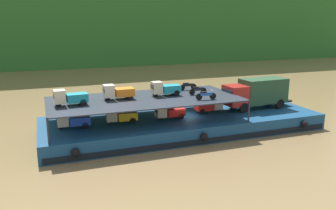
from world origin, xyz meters
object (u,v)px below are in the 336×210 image
at_px(mini_truck_upper_mid, 118,92).
at_px(motorcycle_upper_stbd, 188,86).
at_px(mini_truck_lower_aft, 121,116).
at_px(mini_truck_lower_mid, 169,112).
at_px(mini_truck_upper_fore, 165,88).
at_px(mini_truck_lower_fore, 209,106).
at_px(motorcycle_upper_port, 206,95).
at_px(covered_lorry, 257,92).
at_px(mini_truck_upper_stern, 70,97).
at_px(cargo_barge, 183,123).
at_px(motorcycle_upper_centre, 198,90).
at_px(mini_truck_lower_stern, 73,120).

distance_m(mini_truck_upper_mid, motorcycle_upper_stbd, 7.86).
relative_size(mini_truck_lower_aft, mini_truck_lower_mid, 1.02).
distance_m(mini_truck_upper_fore, motorcycle_upper_stbd, 3.63).
xyz_separation_m(mini_truck_lower_fore, motorcycle_upper_stbd, (-1.46, 2.02, 1.74)).
distance_m(mini_truck_lower_mid, motorcycle_upper_port, 3.79).
relative_size(mini_truck_lower_aft, motorcycle_upper_stbd, 1.47).
xyz_separation_m(covered_lorry, mini_truck_upper_stern, (-18.70, -0.54, 1.00)).
relative_size(mini_truck_lower_mid, mini_truck_upper_fore, 1.00).
bearing_deg(covered_lorry, mini_truck_upper_fore, 177.40).
xyz_separation_m(cargo_barge, covered_lorry, (8.28, 0.11, 2.45)).
height_order(mini_truck_lower_mid, motorcycle_upper_centre, motorcycle_upper_centre).
distance_m(mini_truck_lower_mid, mini_truck_lower_fore, 4.63).
relative_size(mini_truck_lower_mid, motorcycle_upper_stbd, 1.45).
relative_size(mini_truck_upper_mid, motorcycle_upper_centre, 1.45).
distance_m(mini_truck_lower_stern, mini_truck_upper_stern, 2.00).
height_order(mini_truck_lower_stern, mini_truck_lower_fore, same).
relative_size(motorcycle_upper_centre, motorcycle_upper_stbd, 1.00).
bearing_deg(motorcycle_upper_centre, mini_truck_upper_stern, -177.87).
xyz_separation_m(cargo_barge, mini_truck_lower_fore, (2.92, 0.37, 1.44)).
height_order(mini_truck_upper_stern, motorcycle_upper_stbd, mini_truck_upper_stern).
distance_m(covered_lorry, mini_truck_lower_fore, 5.45).
bearing_deg(mini_truck_lower_aft, mini_truck_upper_stern, -178.26).
bearing_deg(covered_lorry, mini_truck_lower_fore, 177.22).
xyz_separation_m(mini_truck_lower_aft, mini_truck_upper_mid, (0.00, 0.83, 2.00)).
xyz_separation_m(mini_truck_lower_stern, mini_truck_lower_fore, (13.23, 0.72, 0.00)).
distance_m(mini_truck_lower_stern, motorcycle_upper_stbd, 12.21).
xyz_separation_m(mini_truck_lower_stern, mini_truck_upper_mid, (4.14, 0.88, 2.00)).
bearing_deg(mini_truck_lower_mid, motorcycle_upper_port, -33.69).
relative_size(mini_truck_lower_fore, mini_truck_upper_mid, 1.01).
distance_m(motorcycle_upper_port, motorcycle_upper_stbd, 4.75).
height_order(covered_lorry, motorcycle_upper_centre, covered_lorry).
height_order(motorcycle_upper_centre, motorcycle_upper_stbd, same).
height_order(mini_truck_lower_aft, motorcycle_upper_centre, motorcycle_upper_centre).
relative_size(mini_truck_lower_fore, motorcycle_upper_port, 1.47).
bearing_deg(mini_truck_upper_fore, cargo_barge, -18.82).
distance_m(cargo_barge, covered_lorry, 8.63).
relative_size(mini_truck_upper_mid, motorcycle_upper_port, 1.45).
relative_size(mini_truck_upper_fore, motorcycle_upper_stbd, 1.44).
distance_m(cargo_barge, mini_truck_lower_fore, 3.28).
height_order(cargo_barge, mini_truck_lower_stern, mini_truck_lower_stern).
bearing_deg(covered_lorry, motorcycle_upper_stbd, 161.51).
distance_m(motorcycle_upper_port, motorcycle_upper_centre, 2.38).
xyz_separation_m(mini_truck_lower_fore, mini_truck_upper_mid, (-9.09, 0.16, 2.00)).
relative_size(covered_lorry, motorcycle_upper_centre, 4.18).
bearing_deg(mini_truck_upper_stern, motorcycle_upper_stbd, 13.32).
relative_size(covered_lorry, mini_truck_lower_fore, 2.85).
bearing_deg(mini_truck_upper_stern, mini_truck_lower_aft, 1.74).
bearing_deg(mini_truck_lower_fore, mini_truck_lower_mid, -169.38).
xyz_separation_m(cargo_barge, motorcycle_upper_stbd, (1.47, 2.39, 3.18)).
bearing_deg(motorcycle_upper_stbd, motorcycle_upper_port, -93.60).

